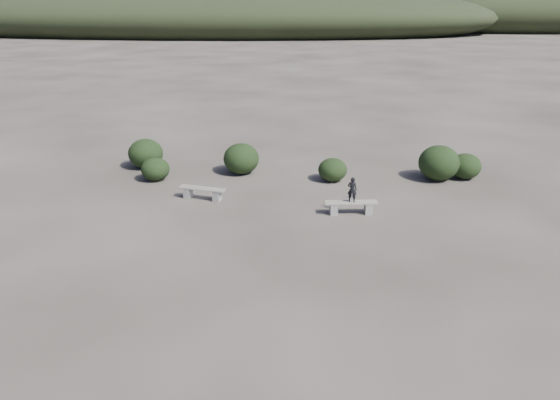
{
  "coord_description": "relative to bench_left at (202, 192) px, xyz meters",
  "views": [
    {
      "loc": [
        0.8,
        -11.74,
        6.96
      ],
      "look_at": [
        -0.52,
        3.5,
        1.1
      ],
      "focal_mm": 35.0,
      "sensor_mm": 36.0,
      "label": 1
    }
  ],
  "objects": [
    {
      "name": "shrub_c",
      "position": [
        4.64,
        2.43,
        0.2
      ],
      "size": [
        1.14,
        1.14,
        0.91
      ],
      "primitive_type": "ellipsoid",
      "color": "black",
      "rests_on": "ground"
    },
    {
      "name": "shrub_e",
      "position": [
        9.87,
        3.19,
        0.25
      ],
      "size": [
        1.21,
        1.21,
        1.01
      ],
      "primitive_type": "ellipsoid",
      "color": "black",
      "rests_on": "ground"
    },
    {
      "name": "shrub_f",
      "position": [
        -3.17,
        3.51,
        0.35
      ],
      "size": [
        1.44,
        1.44,
        1.22
      ],
      "primitive_type": "ellipsoid",
      "color": "black",
      "rests_on": "ground"
    },
    {
      "name": "bench_left",
      "position": [
        0.0,
        0.0,
        0.0
      ],
      "size": [
        1.73,
        0.7,
        0.42
      ],
      "rotation": [
        0.0,
        0.0,
        -0.21
      ],
      "color": "slate",
      "rests_on": "ground"
    },
    {
      "name": "bench_right",
      "position": [
        5.25,
        -0.94,
        0.01
      ],
      "size": [
        1.78,
        0.57,
        0.44
      ],
      "rotation": [
        0.0,
        0.0,
        0.12
      ],
      "color": "slate",
      "rests_on": "ground"
    },
    {
      "name": "shrub_d",
      "position": [
        8.78,
        2.94,
        0.43
      ],
      "size": [
        1.58,
        1.58,
        1.38
      ],
      "primitive_type": "ellipsoid",
      "color": "black",
      "rests_on": "ground"
    },
    {
      "name": "seated_person",
      "position": [
        5.25,
        -0.94,
        0.61
      ],
      "size": [
        0.33,
        0.24,
        0.86
      ],
      "primitive_type": "imported",
      "rotation": [
        0.0,
        0.0,
        3.04
      ],
      "color": "black",
      "rests_on": "bench_right"
    },
    {
      "name": "shrub_b",
      "position": [
        0.94,
        3.07,
        0.36
      ],
      "size": [
        1.45,
        1.45,
        1.24
      ],
      "primitive_type": "ellipsoid",
      "color": "black",
      "rests_on": "ground"
    },
    {
      "name": "shrub_a",
      "position": [
        -2.29,
        1.92,
        0.2
      ],
      "size": [
        1.11,
        1.11,
        0.91
      ],
      "primitive_type": "ellipsoid",
      "color": "black",
      "rests_on": "ground"
    },
    {
      "name": "ground",
      "position": [
        3.54,
        -6.22,
        -0.26
      ],
      "size": [
        1200.0,
        1200.0,
        0.0
      ],
      "primitive_type": "plane",
      "color": "#2F2A25",
      "rests_on": "ground"
    }
  ]
}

